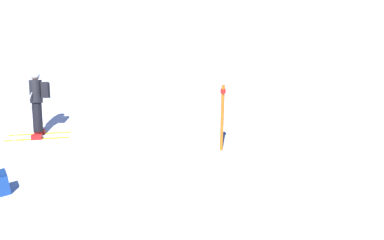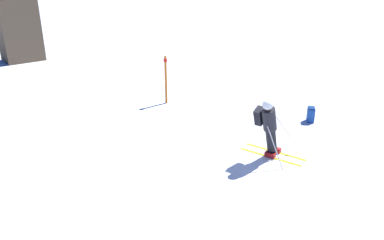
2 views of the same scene
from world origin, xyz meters
TOP-DOWN VIEW (x-y plane):
  - ground_plane at (0.00, 0.00)m, footprint 300.00×300.00m
  - skier at (-0.05, -0.08)m, footprint 1.56×1.79m
  - spare_backpack at (3.05, 0.79)m, footprint 0.37×0.36m
  - trail_marker at (0.36, 5.14)m, footprint 0.13×0.13m

SIDE VIEW (x-z plane):
  - ground_plane at x=0.00m, z-range 0.00..0.00m
  - spare_backpack at x=3.05m, z-range -0.01..0.49m
  - trail_marker at x=0.36m, z-range 0.09..1.85m
  - skier at x=-0.05m, z-range 0.08..1.88m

